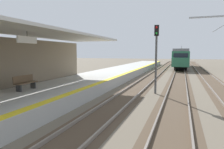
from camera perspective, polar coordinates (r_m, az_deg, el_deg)
The scene contains 7 objects.
station_platform at distance 18.30m, azimuth -7.32°, elevation -2.38°, with size 5.00×80.00×0.91m.
track_pair_nearest_platform at distance 20.77m, azimuth 8.69°, elevation -2.51°, with size 2.34×120.00×0.16m.
track_pair_middle at distance 20.44m, azimuth 18.12°, elevation -2.88°, with size 2.34×120.00×0.16m.
track_pair_far_side at distance 20.67m, azimuth 27.59°, elevation -3.18°, with size 2.34×120.00×0.16m.
approaching_train at distance 44.75m, azimuth 18.81°, elevation 4.55°, with size 2.93×19.60×4.76m.
rail_signal_post at distance 15.79m, azimuth 12.31°, elevation 6.18°, with size 0.32×0.34×5.20m.
platform_bench at distance 13.33m, azimuth -23.23°, elevation -1.98°, with size 0.45×1.60×0.88m.
Camera 1 is at (5.58, -0.20, 3.13)m, focal length 32.54 mm.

